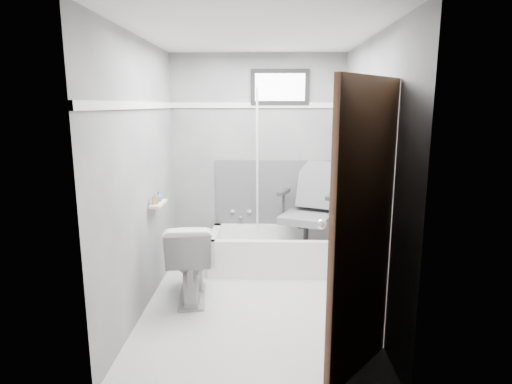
{
  "coord_description": "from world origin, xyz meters",
  "views": [
    {
      "loc": [
        0.09,
        -3.68,
        1.82
      ],
      "look_at": [
        0.0,
        0.35,
        1.0
      ],
      "focal_mm": 30.0,
      "sensor_mm": 36.0,
      "label": 1
    }
  ],
  "objects_px": {
    "soap_bottle_b": "(159,196)",
    "soap_bottle_a": "(155,199)",
    "door": "(417,248)",
    "bathtub": "(277,250)",
    "toilet": "(190,260)",
    "office_chair": "(306,211)"
  },
  "relations": [
    {
      "from": "toilet",
      "to": "soap_bottle_a",
      "type": "height_order",
      "value": "soap_bottle_a"
    },
    {
      "from": "soap_bottle_b",
      "to": "door",
      "type": "bearing_deg",
      "value": -39.85
    },
    {
      "from": "office_chair",
      "to": "soap_bottle_b",
      "type": "height_order",
      "value": "office_chair"
    },
    {
      "from": "soap_bottle_a",
      "to": "bathtub",
      "type": "bearing_deg",
      "value": 32.59
    },
    {
      "from": "bathtub",
      "to": "soap_bottle_b",
      "type": "relative_size",
      "value": 15.99
    },
    {
      "from": "toilet",
      "to": "soap_bottle_b",
      "type": "relative_size",
      "value": 8.18
    },
    {
      "from": "toilet",
      "to": "soap_bottle_b",
      "type": "xyz_separation_m",
      "value": [
        -0.32,
        0.18,
        0.58
      ]
    },
    {
      "from": "soap_bottle_a",
      "to": "soap_bottle_b",
      "type": "xyz_separation_m",
      "value": [
        0.0,
        0.14,
        -0.01
      ]
    },
    {
      "from": "door",
      "to": "soap_bottle_a",
      "type": "bearing_deg",
      "value": 142.7
    },
    {
      "from": "toilet",
      "to": "soap_bottle_b",
      "type": "distance_m",
      "value": 0.69
    },
    {
      "from": "soap_bottle_b",
      "to": "soap_bottle_a",
      "type": "bearing_deg",
      "value": -90.0
    },
    {
      "from": "toilet",
      "to": "door",
      "type": "xyz_separation_m",
      "value": [
        1.6,
        -1.43,
        0.62
      ]
    },
    {
      "from": "office_chair",
      "to": "soap_bottle_a",
      "type": "distance_m",
      "value": 1.71
    },
    {
      "from": "door",
      "to": "toilet",
      "type": "bearing_deg",
      "value": 138.27
    },
    {
      "from": "bathtub",
      "to": "soap_bottle_b",
      "type": "bearing_deg",
      "value": -152.55
    },
    {
      "from": "toilet",
      "to": "soap_bottle_b",
      "type": "bearing_deg",
      "value": -35.93
    },
    {
      "from": "door",
      "to": "bathtub",
      "type": "bearing_deg",
      "value": 108.76
    },
    {
      "from": "bathtub",
      "to": "soap_bottle_a",
      "type": "xyz_separation_m",
      "value": [
        -1.17,
        -0.75,
        0.76
      ]
    },
    {
      "from": "soap_bottle_b",
      "to": "bathtub",
      "type": "bearing_deg",
      "value": 27.45
    },
    {
      "from": "door",
      "to": "soap_bottle_b",
      "type": "xyz_separation_m",
      "value": [
        -1.92,
        1.6,
        -0.04
      ]
    },
    {
      "from": "toilet",
      "to": "soap_bottle_a",
      "type": "relative_size",
      "value": 6.55
    },
    {
      "from": "office_chair",
      "to": "soap_bottle_b",
      "type": "bearing_deg",
      "value": -133.48
    }
  ]
}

